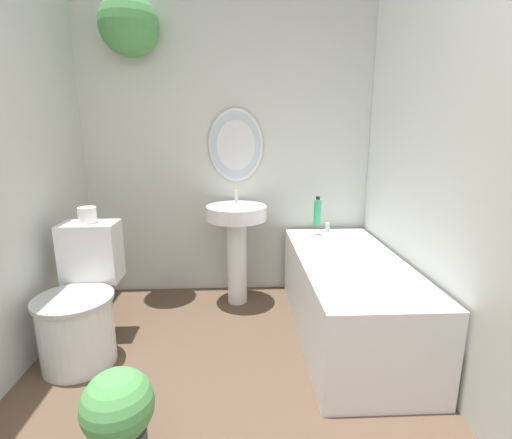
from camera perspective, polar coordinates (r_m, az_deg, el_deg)
wall_back at (r=3.05m, az=-6.76°, el=13.72°), size 2.42×0.42×2.40m
wall_right at (r=2.05m, az=29.99°, el=7.67°), size 0.06×2.76×2.40m
toilet at (r=2.51m, az=-25.28°, el=-11.98°), size 0.44×0.64×0.78m
pedestal_sink at (r=2.88m, az=-2.99°, el=-2.18°), size 0.46×0.46×0.89m
bathtub at (r=2.58m, az=13.99°, el=-11.23°), size 0.66×1.50×0.62m
shampoo_bottle at (r=2.95m, az=9.42°, el=1.16°), size 0.06×0.06×0.23m
potted_plant at (r=1.75m, az=-20.36°, el=-26.39°), size 0.29×0.29×0.43m
toilet_paper_roll at (r=2.55m, az=-24.53°, el=0.62°), size 0.11×0.11×0.10m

